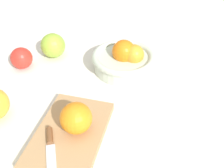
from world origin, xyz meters
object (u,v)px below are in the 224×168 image
Objects in this scene: cutting_board at (70,134)px; orange_on_board at (76,118)px; apple_front_left at (53,46)px; bowl at (124,59)px; knife at (50,148)px; apple_front_left_2 at (21,58)px.

orange_on_board is at bearing 122.27° from cutting_board.
apple_front_left is at bearing -156.20° from cutting_board.
knife is at bearing -19.18° from bowl.
apple_front_left_2 is (0.04, -0.32, -0.00)m from bowl.
orange_on_board is 0.50× the size of knife.
bowl is at bearing 80.73° from apple_front_left.
orange_on_board is 0.93× the size of apple_front_left.
cutting_board is at bearing 23.80° from apple_front_left.
orange_on_board is 0.35m from apple_front_left_2.
bowl is 0.25m from apple_front_left.
apple_front_left_2 is at bearing -135.56° from orange_on_board.
cutting_board is 3.19× the size of orange_on_board.
knife is 0.37m from apple_front_left_2.
bowl is 1.30× the size of knife.
knife is at bearing 17.15° from apple_front_left.
apple_front_left_2 is (-0.26, -0.23, 0.02)m from cutting_board.
orange_on_board is 0.09m from knife.
bowl is 2.60× the size of orange_on_board.
orange_on_board is 0.36m from apple_front_left.
bowl reaches higher than cutting_board.
apple_front_left_2 is (-0.25, -0.24, -0.02)m from orange_on_board.
cutting_board is 0.06m from knife.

